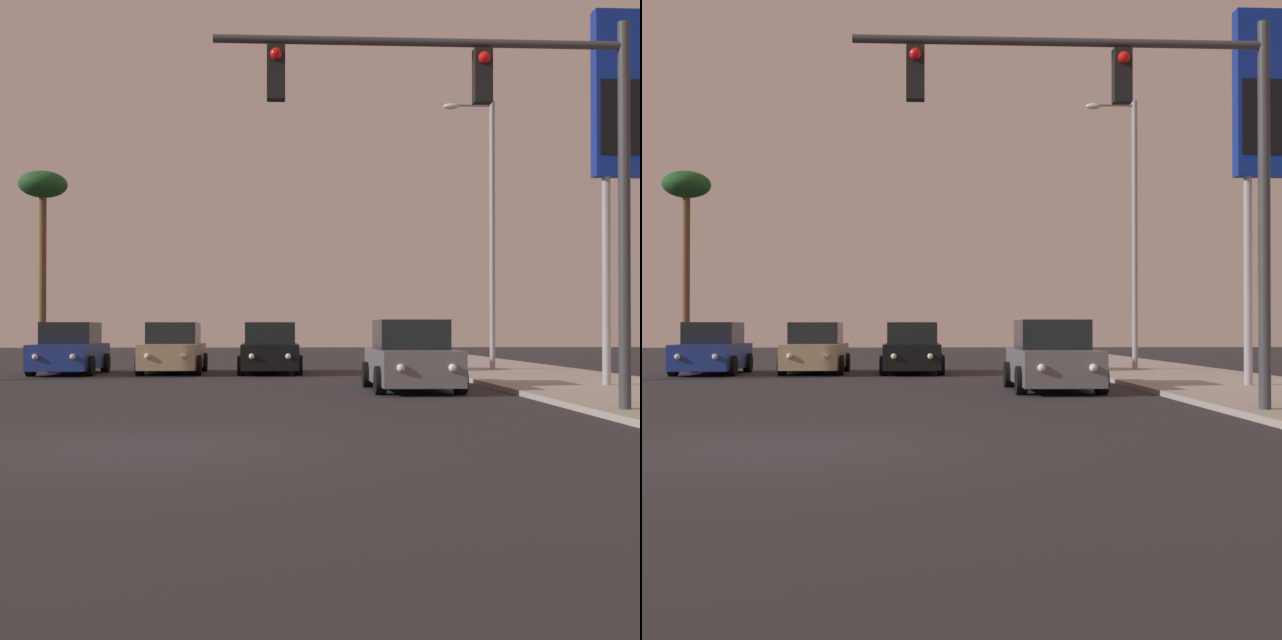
% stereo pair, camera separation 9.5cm
% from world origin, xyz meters
% --- Properties ---
extents(ground_plane, '(120.00, 120.00, 0.00)m').
position_xyz_m(ground_plane, '(0.00, 0.00, 0.00)').
color(ground_plane, '#28282B').
extents(sidewalk_right, '(5.00, 60.00, 0.12)m').
position_xyz_m(sidewalk_right, '(9.50, 10.00, 0.06)').
color(sidewalk_right, '#9E998E').
rests_on(sidewalk_right, ground).
extents(car_blue, '(2.04, 4.31, 1.68)m').
position_xyz_m(car_blue, '(-4.91, 18.11, 0.76)').
color(car_blue, navy).
rests_on(car_blue, ground).
extents(car_tan, '(2.04, 4.32, 1.68)m').
position_xyz_m(car_tan, '(-1.62, 18.45, 0.76)').
color(car_tan, tan).
rests_on(car_tan, ground).
extents(car_grey, '(2.04, 4.32, 1.68)m').
position_xyz_m(car_grey, '(4.91, 9.89, 0.76)').
color(car_grey, slate).
rests_on(car_grey, ground).
extents(car_black, '(2.04, 4.31, 1.68)m').
position_xyz_m(car_black, '(1.56, 18.22, 0.76)').
color(car_black, black).
rests_on(car_black, ground).
extents(traffic_light_mast, '(6.97, 0.36, 6.50)m').
position_xyz_m(traffic_light_mast, '(5.54, 3.46, 4.71)').
color(traffic_light_mast, '#38383D').
rests_on(traffic_light_mast, sidewalk_right).
extents(street_lamp, '(1.74, 0.24, 9.00)m').
position_xyz_m(street_lamp, '(8.87, 18.28, 5.12)').
color(street_lamp, '#99999E').
rests_on(street_lamp, sidewalk_right).
extents(gas_station_sign, '(2.00, 0.42, 9.00)m').
position_xyz_m(gas_station_sign, '(10.33, 9.78, 6.62)').
color(gas_station_sign, '#99999E').
rests_on(gas_station_sign, sidewalk_right).
extents(palm_tree_far, '(2.40, 2.40, 9.37)m').
position_xyz_m(palm_tree_far, '(-9.80, 34.00, 8.14)').
color(palm_tree_far, brown).
rests_on(palm_tree_far, ground).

